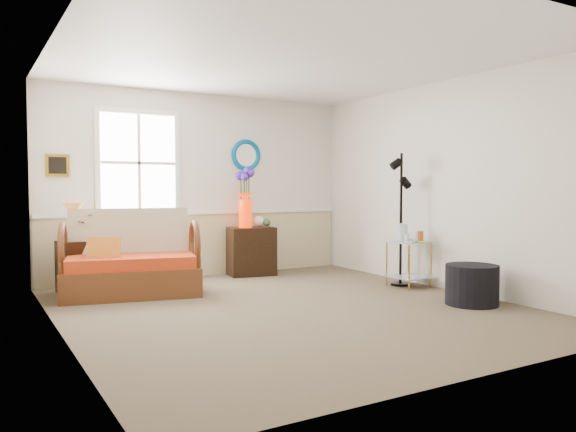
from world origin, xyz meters
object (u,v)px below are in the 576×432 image
floor_lamp (401,220)px  ottoman (472,285)px  side_table (409,264)px  cabinet (251,251)px  loveseat (131,252)px  lamp_stand (75,267)px

floor_lamp → ottoman: size_ratio=3.03×
side_table → floor_lamp: (-0.00, 0.16, 0.56)m
cabinet → side_table: 2.29m
loveseat → ottoman: 3.90m
side_table → floor_lamp: floor_lamp is taller
loveseat → cabinet: loveseat is taller
cabinet → ottoman: (1.16, -3.04, -0.13)m
cabinet → side_table: cabinet is taller
side_table → ottoman: bearing=-97.0°
lamp_stand → ottoman: lamp_stand is taller
cabinet → ottoman: size_ratio=1.23×
floor_lamp → lamp_stand: bearing=176.5°
lamp_stand → side_table: lamp_stand is taller
loveseat → floor_lamp: bearing=-6.3°
ottoman → floor_lamp: bearing=83.9°
lamp_stand → cabinet: size_ratio=0.90×
cabinet → floor_lamp: floor_lamp is taller
lamp_stand → cabinet: bearing=2.6°
side_table → ottoman: (-0.14, -1.15, -0.08)m
loveseat → lamp_stand: (-0.54, 0.52, -0.19)m
loveseat → floor_lamp: (3.20, -1.09, 0.35)m
cabinet → floor_lamp: size_ratio=0.41×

